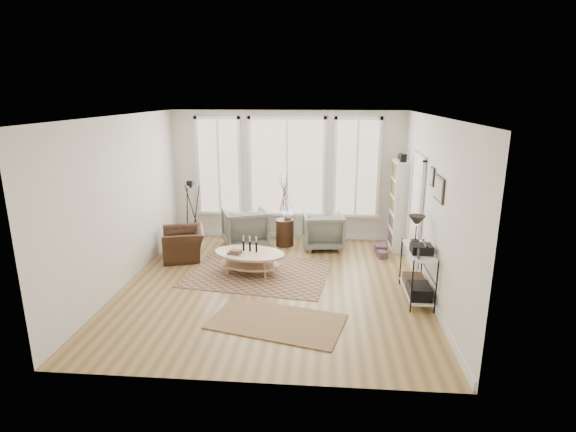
# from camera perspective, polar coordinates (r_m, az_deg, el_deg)

# --- Properties ---
(room) EXTENTS (5.50, 5.54, 2.90)m
(room) POSITION_cam_1_polar(r_m,az_deg,el_deg) (7.51, -1.73, 1.28)
(room) COLOR #A5824D
(room) RESTS_ON ground
(bay_window) EXTENTS (4.14, 0.12, 2.24)m
(bay_window) POSITION_cam_1_polar(r_m,az_deg,el_deg) (10.10, -0.13, 5.97)
(bay_window) COLOR tan
(bay_window) RESTS_ON ground
(door) EXTENTS (0.09, 1.06, 2.22)m
(door) POSITION_cam_1_polar(r_m,az_deg,el_deg) (8.80, 15.88, 0.74)
(door) COLOR silver
(door) RESTS_ON ground
(bookcase) EXTENTS (0.31, 0.85, 2.06)m
(bookcase) POSITION_cam_1_polar(r_m,az_deg,el_deg) (9.84, 13.90, 1.39)
(bookcase) COLOR white
(bookcase) RESTS_ON ground
(low_shelf) EXTENTS (0.38, 1.08, 1.30)m
(low_shelf) POSITION_cam_1_polar(r_m,az_deg,el_deg) (7.60, 16.13, -6.43)
(low_shelf) COLOR white
(low_shelf) RESTS_ON ground
(wall_art) EXTENTS (0.04, 0.88, 0.44)m
(wall_art) POSITION_cam_1_polar(r_m,az_deg,el_deg) (7.29, 18.41, 3.69)
(wall_art) COLOR black
(wall_art) RESTS_ON ground
(rug_main) EXTENTS (2.78, 2.24, 0.01)m
(rug_main) POSITION_cam_1_polar(r_m,az_deg,el_deg) (8.48, -3.75, -7.20)
(rug_main) COLOR brown
(rug_main) RESTS_ON ground
(rug_runner) EXTENTS (2.12, 1.51, 0.01)m
(rug_runner) POSITION_cam_1_polar(r_m,az_deg,el_deg) (6.77, -1.45, -13.22)
(rug_runner) COLOR brown
(rug_runner) RESTS_ON ground
(coffee_table) EXTENTS (1.46, 1.08, 0.61)m
(coffee_table) POSITION_cam_1_polar(r_m,az_deg,el_deg) (8.36, -4.94, -5.20)
(coffee_table) COLOR tan
(coffee_table) RESTS_ON ground
(armchair_left) EXTENTS (1.18, 1.19, 0.84)m
(armchair_left) POSITION_cam_1_polar(r_m,az_deg,el_deg) (9.83, -5.46, -1.46)
(armchair_left) COLOR slate
(armchair_left) RESTS_ON ground
(armchair_right) EXTENTS (0.94, 0.96, 0.78)m
(armchair_right) POSITION_cam_1_polar(r_m,az_deg,el_deg) (9.72, 4.47, -1.85)
(armchair_right) COLOR slate
(armchair_right) RESTS_ON ground
(side_table) EXTENTS (0.39, 0.39, 1.64)m
(side_table) POSITION_cam_1_polar(r_m,az_deg,el_deg) (9.73, -0.41, 0.68)
(side_table) COLOR #331C10
(side_table) RESTS_ON ground
(vase) EXTENTS (0.28, 0.28, 0.23)m
(vase) POSITION_cam_1_polar(r_m,az_deg,el_deg) (9.84, -0.02, 0.31)
(vase) COLOR silver
(vase) RESTS_ON side_table
(accent_chair) EXTENTS (1.13, 1.05, 0.60)m
(accent_chair) POSITION_cam_1_polar(r_m,az_deg,el_deg) (9.37, -13.10, -3.44)
(accent_chair) COLOR #331C10
(accent_chair) RESTS_ON ground
(tripod_camera) EXTENTS (0.49, 0.49, 1.40)m
(tripod_camera) POSITION_cam_1_polar(r_m,az_deg,el_deg) (10.22, -12.08, 0.20)
(tripod_camera) COLOR black
(tripod_camera) RESTS_ON ground
(book_stack_near) EXTENTS (0.25, 0.31, 0.19)m
(book_stack_near) POSITION_cam_1_polar(r_m,az_deg,el_deg) (9.66, 11.66, -4.08)
(book_stack_near) COLOR brown
(book_stack_near) RESTS_ON ground
(book_stack_far) EXTENTS (0.22, 0.26, 0.14)m
(book_stack_far) POSITION_cam_1_polar(r_m,az_deg,el_deg) (9.39, 11.85, -4.80)
(book_stack_far) COLOR brown
(book_stack_far) RESTS_ON ground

